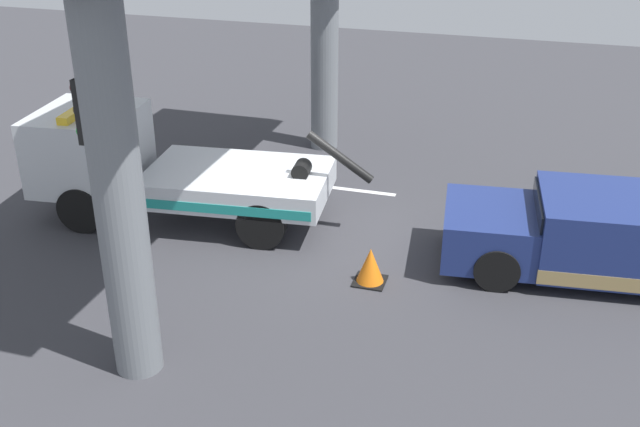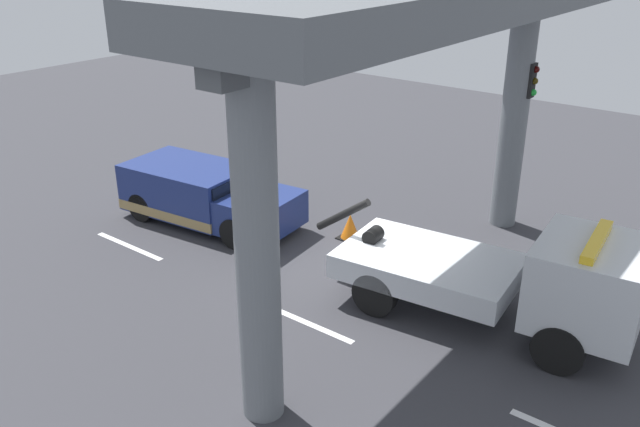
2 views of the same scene
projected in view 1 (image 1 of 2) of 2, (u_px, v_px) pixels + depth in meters
ground_plane at (312, 236)px, 15.86m from camera, size 60.00×40.00×0.10m
lane_stripe_west at (607, 221)px, 16.39m from camera, size 2.60×0.16×0.01m
lane_stripe_mid at (342, 189)px, 17.95m from camera, size 2.60×0.16×0.01m
lane_stripe_east at (120, 162)px, 19.50m from camera, size 2.60×0.16×0.01m
tow_truck_white at (152, 164)px, 16.18m from camera, size 7.34×2.99×2.46m
towed_van_green at (599, 236)px, 14.04m from camera, size 5.39×2.69×1.58m
traffic_light_near at (97, 167)px, 10.39m from camera, size 0.39×0.32×4.60m
traffic_cone_orange at (370, 266)px, 13.92m from camera, size 0.59×0.59×0.70m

